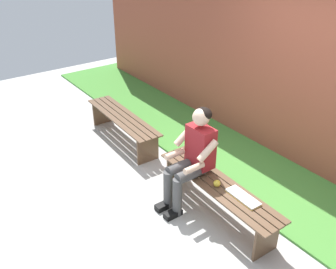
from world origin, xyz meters
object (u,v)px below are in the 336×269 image
object	(u,v)px
bench_near	(217,191)
book_open	(243,197)
person_seated	(192,155)
apple	(217,183)
bench_far	(123,122)

from	to	relation	value
bench_near	book_open	bearing A→B (deg)	-173.09
person_seated	apple	world-z (taller)	person_seated
person_seated	book_open	size ratio (longest dim) A/B	2.96
bench_far	apple	distance (m)	2.18
bench_near	person_seated	xyz separation A→B (m)	(0.35, 0.10, 0.34)
bench_near	person_seated	size ratio (longest dim) A/B	1.44
apple	book_open	world-z (taller)	apple
bench_near	apple	xyz separation A→B (m)	(-0.03, 0.04, 0.14)
bench_near	bench_far	world-z (taller)	same
bench_far	person_seated	xyz separation A→B (m)	(-1.80, 0.10, 0.35)
person_seated	book_open	distance (m)	0.75
apple	book_open	xyz separation A→B (m)	(-0.32, -0.08, -0.03)
bench_near	bench_far	size ratio (longest dim) A/B	1.03
bench_near	book_open	world-z (taller)	book_open
apple	bench_far	bearing A→B (deg)	-1.13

